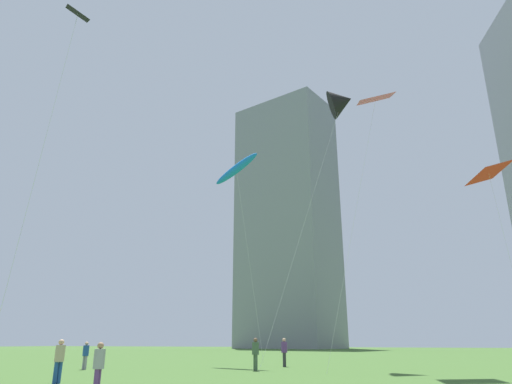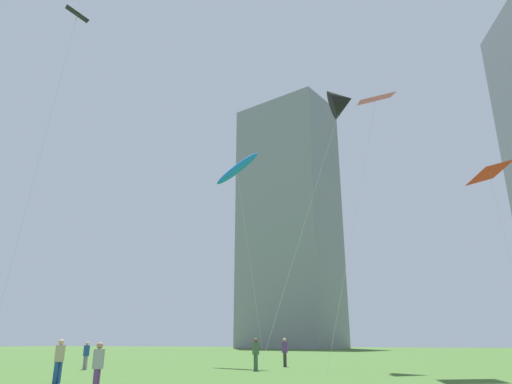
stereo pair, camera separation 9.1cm
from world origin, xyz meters
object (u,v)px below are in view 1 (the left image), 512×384
at_px(kite_flying_1, 341,102).
at_px(distant_highrise_1, 287,220).
at_px(person_standing_4, 86,353).
at_px(kite_flying_2, 236,169).
at_px(person_standing_1, 99,364).
at_px(person_standing_5, 255,352).
at_px(person_standing_2, 59,358).
at_px(kite_flying_0, 488,173).
at_px(person_standing_6, 284,350).
at_px(kite_flying_3, 376,99).
at_px(kite_flying_4, 78,16).

relative_size(kite_flying_1, distant_highrise_1, 0.32).
relative_size(person_standing_4, kite_flying_2, 0.09).
height_order(person_standing_1, person_standing_5, person_standing_5).
height_order(person_standing_2, kite_flying_2, kite_flying_2).
xyz_separation_m(kite_flying_1, kite_flying_2, (-9.18, -0.32, -4.71)).
height_order(person_standing_5, kite_flying_0, kite_flying_0).
bearing_deg(person_standing_6, kite_flying_2, 67.55).
distance_m(person_standing_5, kite_flying_3, 18.66).
xyz_separation_m(person_standing_5, distant_highrise_1, (-25.70, 89.32, 32.41)).
relative_size(person_standing_1, person_standing_5, 0.87).
bearing_deg(person_standing_2, person_standing_1, 79.80).
xyz_separation_m(kite_flying_0, kite_flying_2, (-18.57, 2.73, 3.88)).
xyz_separation_m(person_standing_1, person_standing_2, (-4.22, 2.71, 0.06)).
relative_size(person_standing_1, distant_highrise_1, 0.02).
bearing_deg(kite_flying_3, kite_flying_4, -119.41).
distance_m(person_standing_6, distant_highrise_1, 93.99).
bearing_deg(kite_flying_4, person_standing_2, 120.89).
relative_size(person_standing_2, person_standing_4, 1.06).
height_order(person_standing_4, distant_highrise_1, distant_highrise_1).
distance_m(person_standing_1, kite_flying_3, 24.85).
relative_size(person_standing_1, person_standing_2, 0.94).
bearing_deg(kite_flying_0, distant_highrise_1, 115.06).
bearing_deg(person_standing_6, person_standing_2, 163.89).
bearing_deg(kite_flying_4, person_standing_4, 123.92).
distance_m(kite_flying_3, kite_flying_4, 20.45).
bearing_deg(distant_highrise_1, kite_flying_3, -53.39).
height_order(person_standing_4, person_standing_6, person_standing_6).
height_order(person_standing_4, person_standing_5, person_standing_5).
bearing_deg(person_standing_5, kite_flying_3, 64.49).
height_order(person_standing_1, person_standing_6, person_standing_6).
xyz_separation_m(kite_flying_2, kite_flying_4, (2.36, -21.35, -1.37)).
relative_size(person_standing_4, distant_highrise_1, 0.02).
height_order(person_standing_1, person_standing_4, person_standing_4).
xyz_separation_m(person_standing_4, person_standing_5, (10.11, 2.56, 0.12)).
xyz_separation_m(person_standing_4, kite_flying_3, (17.92, 5.60, 16.79)).
height_order(person_standing_5, kite_flying_4, kite_flying_4).
bearing_deg(person_standing_6, kite_flying_1, -64.60).
height_order(person_standing_5, kite_flying_1, kite_flying_1).
relative_size(person_standing_5, distant_highrise_1, 0.03).
relative_size(person_standing_2, person_standing_6, 0.92).
xyz_separation_m(person_standing_1, kite_flying_0, (14.24, 17.58, 10.76)).
distance_m(person_standing_5, kite_flying_4, 19.68).
xyz_separation_m(person_standing_1, kite_flying_4, (-1.97, -1.04, 13.27)).
relative_size(person_standing_6, kite_flying_3, 0.10).
bearing_deg(kite_flying_3, kite_flying_0, 9.64).
bearing_deg(kite_flying_1, kite_flying_2, -177.98).
distance_m(kite_flying_1, kite_flying_4, 23.52).
xyz_separation_m(kite_flying_0, kite_flying_3, (-6.32, -1.07, 6.04)).
bearing_deg(distant_highrise_1, kite_flying_1, -54.28).
relative_size(kite_flying_3, kite_flying_4, 1.26).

